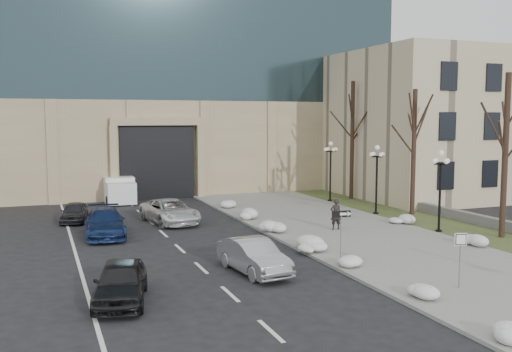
{
  "coord_description": "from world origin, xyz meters",
  "views": [
    {
      "loc": [
        -13.07,
        -13.78,
        6.59
      ],
      "look_at": [
        -2.2,
        14.44,
        3.5
      ],
      "focal_mm": 40.0,
      "sensor_mm": 36.0,
      "label": 1
    }
  ],
  "objects_px": {
    "lamppost_c": "(377,170)",
    "car_c": "(105,223)",
    "car_e": "(74,212)",
    "one_way_sign": "(344,220)",
    "pedestrian": "(336,214)",
    "car_d": "(170,211)",
    "car_b": "(254,256)",
    "keep_sign": "(460,248)",
    "lamppost_b": "(440,180)",
    "car_a": "(121,282)",
    "lamppost_d": "(331,163)",
    "box_truck": "(118,189)"
  },
  "relations": [
    {
      "from": "lamppost_c",
      "to": "car_c",
      "type": "bearing_deg",
      "value": -178.44
    },
    {
      "from": "car_e",
      "to": "one_way_sign",
      "type": "xyz_separation_m",
      "value": [
        10.61,
        -15.58,
        1.42
      ]
    },
    {
      "from": "pedestrian",
      "to": "car_d",
      "type": "bearing_deg",
      "value": -29.22
    },
    {
      "from": "car_b",
      "to": "one_way_sign",
      "type": "relative_size",
      "value": 1.77
    },
    {
      "from": "keep_sign",
      "to": "lamppost_b",
      "type": "bearing_deg",
      "value": 71.13
    },
    {
      "from": "car_a",
      "to": "one_way_sign",
      "type": "relative_size",
      "value": 1.76
    },
    {
      "from": "keep_sign",
      "to": "lamppost_d",
      "type": "bearing_deg",
      "value": 89.91
    },
    {
      "from": "car_a",
      "to": "car_c",
      "type": "relative_size",
      "value": 0.84
    },
    {
      "from": "car_b",
      "to": "car_c",
      "type": "xyz_separation_m",
      "value": [
        -5.05,
        10.07,
        0.03
      ]
    },
    {
      "from": "lamppost_b",
      "to": "lamppost_c",
      "type": "xyz_separation_m",
      "value": [
        0.0,
        6.5,
        0.0
      ]
    },
    {
      "from": "car_a",
      "to": "car_c",
      "type": "height_order",
      "value": "car_c"
    },
    {
      "from": "car_b",
      "to": "lamppost_c",
      "type": "distance_m",
      "value": 16.85
    },
    {
      "from": "car_a",
      "to": "one_way_sign",
      "type": "height_order",
      "value": "one_way_sign"
    },
    {
      "from": "car_b",
      "to": "one_way_sign",
      "type": "xyz_separation_m",
      "value": [
        4.23,
        -0.28,
        1.33
      ]
    },
    {
      "from": "pedestrian",
      "to": "lamppost_c",
      "type": "distance_m",
      "value": 6.91
    },
    {
      "from": "car_c",
      "to": "keep_sign",
      "type": "height_order",
      "value": "keep_sign"
    },
    {
      "from": "car_b",
      "to": "car_d",
      "type": "distance_m",
      "value": 12.76
    },
    {
      "from": "car_a",
      "to": "car_e",
      "type": "height_order",
      "value": "car_a"
    },
    {
      "from": "box_truck",
      "to": "lamppost_c",
      "type": "distance_m",
      "value": 20.46
    },
    {
      "from": "car_e",
      "to": "pedestrian",
      "type": "height_order",
      "value": "pedestrian"
    },
    {
      "from": "one_way_sign",
      "to": "car_e",
      "type": "bearing_deg",
      "value": 130.82
    },
    {
      "from": "pedestrian",
      "to": "car_b",
      "type": "bearing_deg",
      "value": 47.78
    },
    {
      "from": "car_d",
      "to": "lamppost_d",
      "type": "xyz_separation_m",
      "value": [
        13.71,
        4.32,
        2.33
      ]
    },
    {
      "from": "pedestrian",
      "to": "one_way_sign",
      "type": "relative_size",
      "value": 0.73
    },
    {
      "from": "one_way_sign",
      "to": "lamppost_c",
      "type": "height_order",
      "value": "lamppost_c"
    },
    {
      "from": "car_e",
      "to": "lamppost_b",
      "type": "distance_m",
      "value": 22.47
    },
    {
      "from": "car_b",
      "to": "lamppost_d",
      "type": "bearing_deg",
      "value": 45.78
    },
    {
      "from": "car_b",
      "to": "car_d",
      "type": "bearing_deg",
      "value": 86.45
    },
    {
      "from": "car_b",
      "to": "keep_sign",
      "type": "height_order",
      "value": "keep_sign"
    },
    {
      "from": "keep_sign",
      "to": "lamppost_b",
      "type": "xyz_separation_m",
      "value": [
        6.48,
        9.25,
        1.43
      ]
    },
    {
      "from": "box_truck",
      "to": "keep_sign",
      "type": "bearing_deg",
      "value": -71.47
    },
    {
      "from": "pedestrian",
      "to": "car_e",
      "type": "bearing_deg",
      "value": -24.98
    },
    {
      "from": "car_a",
      "to": "car_b",
      "type": "relative_size",
      "value": 0.99
    },
    {
      "from": "lamppost_b",
      "to": "lamppost_d",
      "type": "height_order",
      "value": "same"
    },
    {
      "from": "pedestrian",
      "to": "one_way_sign",
      "type": "height_order",
      "value": "one_way_sign"
    },
    {
      "from": "car_d",
      "to": "box_truck",
      "type": "xyz_separation_m",
      "value": [
        -1.76,
        11.05,
        0.23
      ]
    },
    {
      "from": "keep_sign",
      "to": "lamppost_c",
      "type": "distance_m",
      "value": 17.09
    },
    {
      "from": "lamppost_b",
      "to": "pedestrian",
      "type": "bearing_deg",
      "value": 154.23
    },
    {
      "from": "keep_sign",
      "to": "lamppost_d",
      "type": "height_order",
      "value": "lamppost_d"
    },
    {
      "from": "car_a",
      "to": "car_e",
      "type": "bearing_deg",
      "value": 104.75
    },
    {
      "from": "car_a",
      "to": "car_e",
      "type": "relative_size",
      "value": 1.18
    },
    {
      "from": "box_truck",
      "to": "lamppost_c",
      "type": "height_order",
      "value": "lamppost_c"
    },
    {
      "from": "pedestrian",
      "to": "lamppost_c",
      "type": "xyz_separation_m",
      "value": [
        5.29,
        3.94,
        2.05
      ]
    },
    {
      "from": "one_way_sign",
      "to": "car_d",
      "type": "bearing_deg",
      "value": 117.64
    },
    {
      "from": "car_a",
      "to": "car_d",
      "type": "xyz_separation_m",
      "value": [
        5.04,
        14.65,
        -0.0
      ]
    },
    {
      "from": "car_e",
      "to": "lamppost_b",
      "type": "bearing_deg",
      "value": -19.23
    },
    {
      "from": "car_a",
      "to": "lamppost_c",
      "type": "xyz_separation_m",
      "value": [
        18.74,
        12.47,
        2.33
      ]
    },
    {
      "from": "box_truck",
      "to": "lamppost_c",
      "type": "xyz_separation_m",
      "value": [
        15.46,
        -13.24,
        2.1
      ]
    },
    {
      "from": "car_b",
      "to": "lamppost_c",
      "type": "height_order",
      "value": "lamppost_c"
    },
    {
      "from": "car_d",
      "to": "car_e",
      "type": "xyz_separation_m",
      "value": [
        -5.59,
        2.56,
        -0.11
      ]
    }
  ]
}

